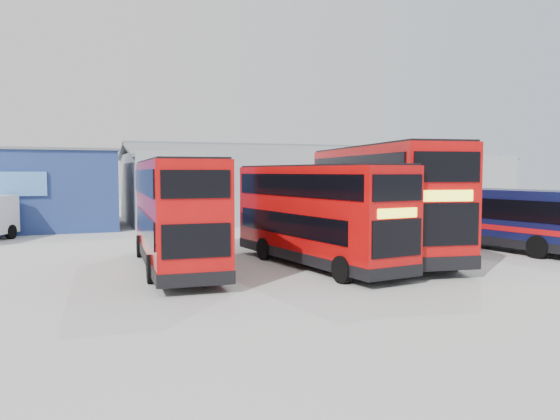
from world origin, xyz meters
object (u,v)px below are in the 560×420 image
object	(u,v)px
office_block	(17,189)
maintenance_shed	(317,185)
single_decker_blue	(498,219)
double_decker_left	(176,215)
double_decker_centre	(316,216)
double_decker_right	(380,202)

from	to	relation	value
office_block	maintenance_shed	xyz separation A→B (m)	(22.00, 2.01, 0.02)
office_block	single_decker_blue	distance (m)	28.71
double_decker_left	double_decker_centre	world-z (taller)	double_decker_left
maintenance_shed	double_decker_right	world-z (taller)	maintenance_shed
double_decker_left	single_decker_blue	distance (m)	15.49
maintenance_shed	double_decker_centre	world-z (taller)	maintenance_shed
office_block	double_decker_right	bearing A→B (deg)	-48.37
double_decker_left	double_decker_centre	size ratio (longest dim) A/B	1.03
double_decker_centre	single_decker_blue	bearing A→B (deg)	-0.47
double_decker_right	single_decker_blue	xyz separation A→B (m)	(6.60, 0.12, -0.96)
double_decker_centre	office_block	bearing A→B (deg)	113.89
double_decker_centre	double_decker_right	bearing A→B (deg)	11.74
maintenance_shed	double_decker_centre	bearing A→B (deg)	-114.56
double_decker_left	double_decker_centre	bearing A→B (deg)	168.83
maintenance_shed	double_decker_left	world-z (taller)	maintenance_shed
double_decker_left	double_decker_centre	distance (m)	5.40
single_decker_blue	maintenance_shed	bearing A→B (deg)	-98.13
maintenance_shed	single_decker_blue	distance (m)	19.83
single_decker_blue	double_decker_right	bearing A→B (deg)	-8.56
double_decker_left	single_decker_blue	world-z (taller)	double_decker_left
maintenance_shed	office_block	bearing A→B (deg)	-174.79
double_decker_right	double_decker_centre	bearing A→B (deg)	-151.62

